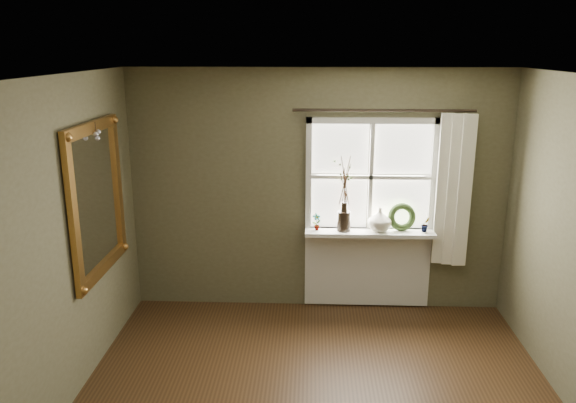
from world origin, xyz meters
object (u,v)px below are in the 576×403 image
(cream_vase, at_px, (380,219))
(wreath, at_px, (402,220))
(gilt_mirror, at_px, (97,199))
(dark_jug, at_px, (344,221))

(cream_vase, xyz_separation_m, wreath, (0.24, 0.04, -0.01))
(cream_vase, xyz_separation_m, gilt_mirror, (-2.62, -0.95, 0.45))
(gilt_mirror, bearing_deg, wreath, 19.11)
(cream_vase, relative_size, gilt_mirror, 0.19)
(cream_vase, distance_m, wreath, 0.24)
(dark_jug, distance_m, gilt_mirror, 2.48)
(dark_jug, distance_m, cream_vase, 0.38)
(cream_vase, height_order, wreath, wreath)
(dark_jug, xyz_separation_m, cream_vase, (0.38, 0.00, 0.02))
(dark_jug, relative_size, cream_vase, 0.83)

